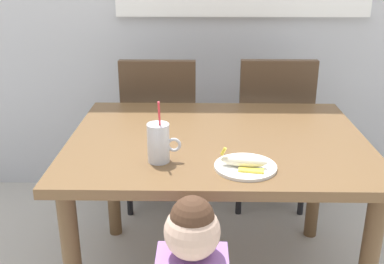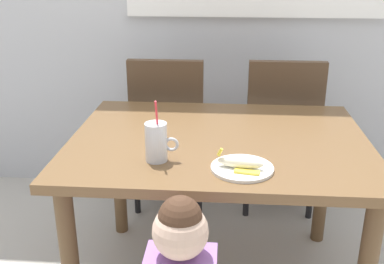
# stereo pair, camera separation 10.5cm
# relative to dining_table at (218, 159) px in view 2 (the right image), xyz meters

# --- Properties ---
(dining_table) EXTENTS (1.27, 0.98, 0.76)m
(dining_table) POSITION_rel_dining_table_xyz_m (0.00, 0.00, 0.00)
(dining_table) COLOR brown
(dining_table) RESTS_ON ground
(dining_chair_left) EXTENTS (0.44, 0.44, 0.96)m
(dining_chair_left) POSITION_rel_dining_table_xyz_m (-0.31, 0.72, -0.11)
(dining_chair_left) COLOR #4C3826
(dining_chair_left) RESTS_ON ground
(dining_chair_right) EXTENTS (0.44, 0.45, 0.96)m
(dining_chair_right) POSITION_rel_dining_table_xyz_m (0.35, 0.74, -0.11)
(dining_chair_right) COLOR #4C3826
(dining_chair_right) RESTS_ON ground
(milk_cup) EXTENTS (0.13, 0.08, 0.25)m
(milk_cup) POSITION_rel_dining_table_xyz_m (-0.23, -0.25, 0.17)
(milk_cup) COLOR silver
(milk_cup) RESTS_ON dining_table
(snack_plate) EXTENTS (0.23, 0.23, 0.01)m
(snack_plate) POSITION_rel_dining_table_xyz_m (0.09, -0.31, 0.11)
(snack_plate) COLOR white
(snack_plate) RESTS_ON dining_table
(peeled_banana) EXTENTS (0.18, 0.12, 0.07)m
(peeled_banana) POSITION_rel_dining_table_xyz_m (0.09, -0.32, 0.13)
(peeled_banana) COLOR #F4EAC6
(peeled_banana) RESTS_ON snack_plate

